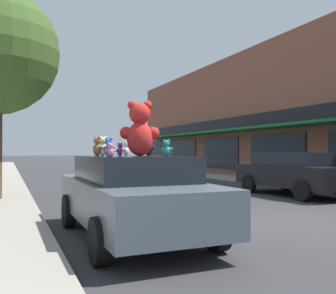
{
  "coord_description": "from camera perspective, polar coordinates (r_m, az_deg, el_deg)",
  "views": [
    {
      "loc": [
        -5.5,
        -6.49,
        1.51
      ],
      "look_at": [
        -1.58,
        2.61,
        1.62
      ],
      "focal_mm": 40.0,
      "sensor_mm": 36.0,
      "label": 1
    }
  ],
  "objects": [
    {
      "name": "teddy_bear_teal",
      "position": [
        6.27,
        -0.22,
        -0.18
      ],
      "size": [
        0.2,
        0.18,
        0.28
      ],
      "rotation": [
        0.0,
        0.0,
        2.51
      ],
      "color": "teal",
      "rests_on": "plush_art_car"
    },
    {
      "name": "teddy_bear_purple",
      "position": [
        6.81,
        -7.33,
        -0.39
      ],
      "size": [
        0.18,
        0.13,
        0.24
      ],
      "rotation": [
        0.0,
        0.0,
        3.55
      ],
      "color": "purple",
      "rests_on": "plush_art_car"
    },
    {
      "name": "parked_car_far_center",
      "position": [
        13.5,
        18.55,
        -3.63
      ],
      "size": [
        1.92,
        4.35,
        1.47
      ],
      "color": "black",
      "rests_on": "ground_plane"
    },
    {
      "name": "teddy_bear_brown",
      "position": [
        6.89,
        -10.71,
        0.1
      ],
      "size": [
        0.2,
        0.27,
        0.36
      ],
      "rotation": [
        0.0,
        0.0,
        1.99
      ],
      "color": "olive",
      "rests_on": "plush_art_car"
    },
    {
      "name": "teddy_bear_cream",
      "position": [
        7.56,
        -9.9,
        0.13
      ],
      "size": [
        0.29,
        0.19,
        0.38
      ],
      "rotation": [
        0.0,
        0.0,
        3.35
      ],
      "color": "beige",
      "rests_on": "plush_art_car"
    },
    {
      "name": "plush_art_car",
      "position": [
        6.62,
        -5.42,
        -7.07
      ],
      "size": [
        1.99,
        4.38,
        1.43
      ],
      "rotation": [
        0.0,
        0.0,
        -0.0
      ],
      "color": "#4C5660",
      "rests_on": "ground_plane"
    },
    {
      "name": "teddy_bear_yellow",
      "position": [
        7.39,
        -4.11,
        -0.31
      ],
      "size": [
        0.14,
        0.2,
        0.26
      ],
      "rotation": [
        0.0,
        0.0,
        4.34
      ],
      "color": "yellow",
      "rests_on": "plush_art_car"
    },
    {
      "name": "teddy_bear_blue",
      "position": [
        6.2,
        -9.02,
        -0.01
      ],
      "size": [
        0.21,
        0.22,
        0.31
      ],
      "rotation": [
        0.0,
        0.0,
        2.31
      ],
      "color": "blue",
      "rests_on": "plush_art_car"
    },
    {
      "name": "teddy_bear_white",
      "position": [
        7.57,
        -6.42,
        -0.25
      ],
      "size": [
        0.16,
        0.21,
        0.28
      ],
      "rotation": [
        0.0,
        0.0,
        4.24
      ],
      "color": "white",
      "rests_on": "plush_art_car"
    },
    {
      "name": "teddy_bear_giant",
      "position": [
        6.61,
        -4.32,
        2.7
      ],
      "size": [
        0.74,
        0.5,
        0.97
      ],
      "rotation": [
        0.0,
        0.0,
        2.87
      ],
      "color": "red",
      "rests_on": "plush_art_car"
    },
    {
      "name": "teddy_bear_pink",
      "position": [
        5.51,
        -8.72,
        -0.43
      ],
      "size": [
        0.16,
        0.11,
        0.22
      ],
      "rotation": [
        0.0,
        0.0,
        2.84
      ],
      "color": "pink",
      "rests_on": "plush_art_car"
    },
    {
      "name": "teddy_bear_black",
      "position": [
        7.58,
        -3.03,
        0.07
      ],
      "size": [
        0.26,
        0.24,
        0.37
      ],
      "rotation": [
        0.0,
        0.0,
        2.42
      ],
      "color": "black",
      "rests_on": "plush_art_car"
    },
    {
      "name": "ground_plane",
      "position": [
        8.64,
        16.99,
        -10.68
      ],
      "size": [
        260.0,
        260.0,
        0.0
      ],
      "primitive_type": "plane",
      "color": "#333335"
    },
    {
      "name": "storefront_row",
      "position": [
        26.08,
        21.94,
        4.31
      ],
      "size": [
        12.99,
        33.2,
        7.49
      ],
      "color": "brown",
      "rests_on": "ground_plane"
    }
  ]
}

